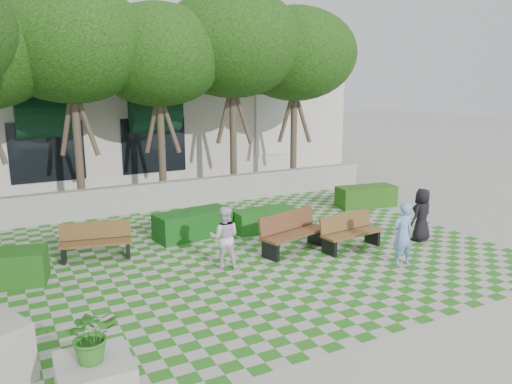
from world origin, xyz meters
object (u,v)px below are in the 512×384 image
hedge_midright (264,220)px  hedge_midleft (193,224)px  bench_east (350,232)px  person_blue (403,234)px  hedge_east (366,196)px  person_white (224,237)px  planter_front (95,378)px  person_dark (422,215)px  bench_mid (292,233)px  bench_west (96,242)px

hedge_midright → hedge_midleft: size_ratio=0.85×
bench_east → person_blue: bearing=-82.8°
hedge_east → hedge_midright: hedge_east is taller
hedge_midleft → person_white: bearing=-94.2°
planter_front → person_blue: 7.62m
person_dark → person_white: 5.42m
planter_front → hedge_midleft: bearing=59.8°
person_white → person_blue: bearing=-177.8°
bench_mid → hedge_midleft: (-1.76, 2.23, -0.11)m
bench_mid → bench_east: bearing=-35.3°
bench_west → person_white: bearing=-26.4°
hedge_midleft → person_blue: 5.48m
bench_east → person_white: (-3.32, 0.33, 0.29)m
hedge_east → bench_east: bearing=-135.5°
bench_west → planter_front: size_ratio=1.10×
bench_east → person_dark: bearing=-16.1°
bench_east → planter_front: (-6.94, -3.77, 0.21)m
bench_mid → bench_west: bench_mid is taller
bench_east → hedge_midright: (-1.15, 2.38, -0.12)m
bench_east → bench_west: bearing=152.9°
person_white → bench_mid: bearing=-145.7°
hedge_east → hedge_midleft: hedge_midleft is taller
bench_east → person_white: person_white is taller
hedge_midleft → person_white: person_white is taller
bench_mid → person_blue: bearing=-63.7°
hedge_midleft → planter_front: size_ratio=1.32×
hedge_east → person_white: person_white is taller
person_blue → hedge_midright: bearing=-63.6°
hedge_midleft → planter_front: (-3.79, -6.53, 0.27)m
bench_west → person_dark: size_ratio=1.21×
bench_east → planter_front: bearing=-156.9°
planter_front → person_dark: 9.60m
hedge_east → hedge_midleft: (-6.36, -0.39, 0.02)m
bench_east → hedge_midleft: bearing=133.3°
bench_east → hedge_midright: bearing=110.3°
planter_front → person_dark: bearing=20.6°
bench_west → person_dark: bearing=-6.7°
hedge_midleft → person_dark: bearing=-31.2°
person_white → person_dark: bearing=-159.2°
hedge_east → planter_front: bearing=-145.7°
hedge_east → person_white: size_ratio=1.39×
bench_mid → person_dark: size_ratio=1.38×
hedge_midright → hedge_midleft: (-1.99, 0.38, 0.05)m
bench_east → person_dark: size_ratio=1.22×
planter_front → person_white: bearing=48.6°
planter_front → person_white: 5.46m
bench_mid → hedge_midright: bench_mid is taller
bench_east → hedge_east: bearing=39.0°
person_dark → bench_west: bearing=-30.6°
bench_east → bench_west: bench_east is taller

